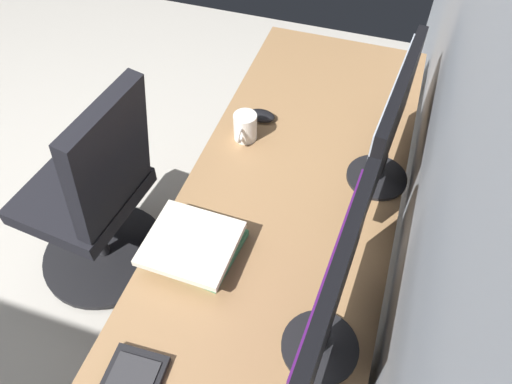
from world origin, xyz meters
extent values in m
cube|color=#8C939E|center=(0.00, 2.02, 1.30)|extent=(4.78, 0.10, 2.60)
cube|color=#936D47|center=(-0.10, 1.61, 0.71)|extent=(2.29, 0.69, 0.03)
cylinder|color=silver|center=(-1.19, 1.32, 0.35)|extent=(0.05, 0.05, 0.70)
cylinder|color=silver|center=(-1.19, 1.89, 0.35)|extent=(0.05, 0.05, 0.70)
cube|color=silver|center=(0.22, 1.38, 0.35)|extent=(0.37, 0.01, 0.61)
cylinder|color=black|center=(-0.46, 1.86, 0.74)|extent=(0.20, 0.20, 0.01)
cylinder|color=black|center=(-0.46, 1.86, 0.79)|extent=(0.04, 0.04, 0.10)
cube|color=black|center=(-0.46, 1.86, 0.99)|extent=(0.54, 0.08, 0.31)
cube|color=#B2BCCC|center=(-0.46, 1.85, 0.99)|extent=(0.49, 0.05, 0.27)
cylinder|color=black|center=(0.17, 1.82, 0.74)|extent=(0.20, 0.20, 0.01)
cylinder|color=black|center=(0.17, 1.82, 0.79)|extent=(0.04, 0.04, 0.10)
cube|color=black|center=(0.17, 1.82, 1.00)|extent=(0.55, 0.06, 0.32)
cube|color=#4C1960|center=(0.17, 1.80, 1.00)|extent=(0.51, 0.04, 0.28)
ellipsoid|color=black|center=(-0.62, 1.41, 0.75)|extent=(0.06, 0.10, 0.03)
cube|color=#3D8456|center=(-0.01, 1.39, 0.74)|extent=(0.25, 0.28, 0.02)
cube|color=beige|center=(-0.01, 1.39, 0.77)|extent=(0.22, 0.24, 0.02)
cube|color=beige|center=(0.01, 1.40, 0.79)|extent=(0.24, 0.26, 0.02)
cylinder|color=silver|center=(-0.51, 1.38, 0.78)|extent=(0.08, 0.08, 0.10)
torus|color=silver|center=(-0.46, 1.38, 0.79)|extent=(0.06, 0.01, 0.06)
cube|color=black|center=(-0.26, 0.77, 0.46)|extent=(0.48, 0.46, 0.07)
cube|color=black|center=(-0.24, 0.98, 0.74)|extent=(0.41, 0.17, 0.50)
cylinder|color=black|center=(-0.26, 0.77, 0.24)|extent=(0.05, 0.05, 0.37)
cylinder|color=black|center=(-0.26, 0.77, 0.04)|extent=(0.56, 0.56, 0.03)
camera|label=1|loc=(0.71, 1.82, 1.95)|focal=34.53mm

